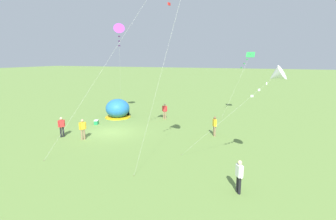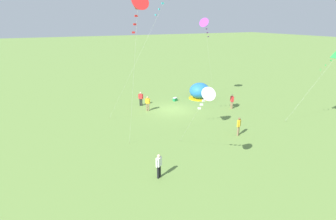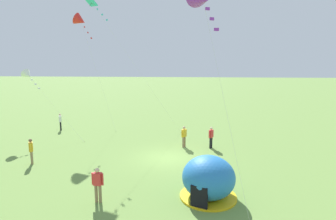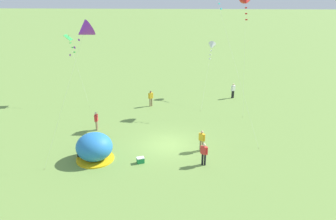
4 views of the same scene
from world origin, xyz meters
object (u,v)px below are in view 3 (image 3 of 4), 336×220
person_near_tent (184,136)px  kite_red (80,21)px  popup_tent (208,178)px  kite_cyan (97,9)px  kite_white (28,75)px  person_far_back (31,150)px  person_with_toddler (98,183)px  cooler_box (213,167)px  person_watching_sky (60,121)px  person_strolling (211,136)px

person_near_tent → kite_red: 14.82m
popup_tent → kite_red: size_ratio=0.24×
kite_cyan → kite_white: 8.75m
person_far_back → kite_red: bearing=2.4°
popup_tent → person_with_toddler: popup_tent is taller
cooler_box → popup_tent: bearing=173.8°
person_watching_sky → kite_red: kite_red is taller
kite_red → kite_cyan: bearing=-136.9°
person_far_back → kite_cyan: bearing=-21.6°
cooler_box → person_far_back: bearing=91.5°
person_near_tent → person_strolling: 2.14m
person_near_tent → person_strolling: (0.04, -2.14, 0.00)m
person_with_toddler → kite_cyan: 15.11m
person_strolling → person_with_toddler: same height
kite_white → person_watching_sky: bearing=-28.0°
kite_cyan → cooler_box: bearing=-122.0°
person_far_back → kite_white: bearing=33.6°
person_with_toddler → popup_tent: bearing=-77.7°
kite_white → popup_tent: bearing=-121.5°
person_watching_sky → person_with_toddler: bearing=-145.1°
person_near_tent → person_strolling: same height
person_with_toddler → kite_cyan: bearing=20.1°
kite_red → popup_tent: bearing=-136.2°
kite_red → person_watching_sky: bearing=92.7°
popup_tent → cooler_box: size_ratio=4.47×
kite_cyan → kite_white: bearing=86.8°
popup_tent → person_near_tent: (8.05, 1.70, -0.03)m
person_near_tent → person_strolling: bearing=-88.9°
person_far_back → kite_red: kite_red is taller
person_strolling → person_far_back: bearing=112.4°
person_strolling → person_near_tent: bearing=91.1°
popup_tent → person_watching_sky: bearing=49.8°
person_far_back → person_strolling: 12.96m
person_near_tent → person_with_toddler: same height
person_strolling → person_with_toddler: bearing=148.5°
popup_tent → person_strolling: 8.10m
person_strolling → kite_cyan: 13.96m
person_watching_sky → person_near_tent: bearing=-108.3°
person_near_tent → person_far_back: size_ratio=1.00×
person_near_tent → kite_cyan: kite_cyan is taller
kite_red → kite_white: (-2.67, 4.00, -5.07)m
popup_tent → person_near_tent: bearing=11.9°
person_watching_sky → kite_cyan: kite_cyan is taller
person_strolling → kite_cyan: bearing=82.3°
person_with_toddler → person_strolling: bearing=-31.5°
cooler_box → person_watching_sky: bearing=59.4°
cooler_box → person_near_tent: (4.58, 2.08, 0.74)m
kite_cyan → popup_tent: bearing=-136.0°
person_far_back → person_near_tent: bearing=-63.5°
popup_tent → person_near_tent: size_ratio=1.63×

